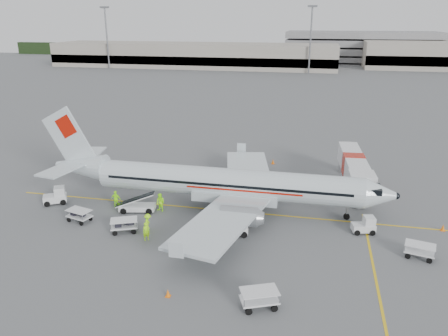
{
  "coord_description": "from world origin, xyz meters",
  "views": [
    {
      "loc": [
        8.9,
        -39.1,
        18.3
      ],
      "look_at": [
        0.0,
        2.0,
        3.8
      ],
      "focal_mm": 35.0,
      "sensor_mm": 36.0,
      "label": 1
    }
  ],
  "objects_px": {
    "aircraft": "(227,164)",
    "tug_fore": "(364,225)",
    "jet_bridge": "(352,172)",
    "tug_mid": "(234,226)",
    "belt_loader": "(137,199)",
    "tug_aft": "(55,196)"
  },
  "relations": [
    {
      "from": "tug_mid",
      "to": "belt_loader",
      "type": "bearing_deg",
      "value": 144.36
    },
    {
      "from": "tug_mid",
      "to": "tug_aft",
      "type": "height_order",
      "value": "tug_mid"
    },
    {
      "from": "jet_bridge",
      "to": "belt_loader",
      "type": "distance_m",
      "value": 23.83
    },
    {
      "from": "aircraft",
      "to": "belt_loader",
      "type": "distance_m",
      "value": 9.63
    },
    {
      "from": "aircraft",
      "to": "tug_aft",
      "type": "bearing_deg",
      "value": -171.84
    },
    {
      "from": "aircraft",
      "to": "jet_bridge",
      "type": "xyz_separation_m",
      "value": [
        12.58,
        8.36,
        -2.79
      ]
    },
    {
      "from": "jet_bridge",
      "to": "aircraft",
      "type": "bearing_deg",
      "value": -150.43
    },
    {
      "from": "belt_loader",
      "to": "tug_aft",
      "type": "bearing_deg",
      "value": 168.63
    },
    {
      "from": "belt_loader",
      "to": "tug_aft",
      "type": "distance_m",
      "value": 9.14
    },
    {
      "from": "tug_fore",
      "to": "tug_aft",
      "type": "distance_m",
      "value": 30.76
    },
    {
      "from": "aircraft",
      "to": "tug_fore",
      "type": "distance_m",
      "value": 13.85
    },
    {
      "from": "belt_loader",
      "to": "tug_fore",
      "type": "bearing_deg",
      "value": -11.37
    },
    {
      "from": "aircraft",
      "to": "jet_bridge",
      "type": "relative_size",
      "value": 2.29
    },
    {
      "from": "tug_mid",
      "to": "tug_fore",
      "type": "bearing_deg",
      "value": -5.4
    },
    {
      "from": "tug_fore",
      "to": "tug_mid",
      "type": "xyz_separation_m",
      "value": [
        -11.26,
        -2.92,
        0.11
      ]
    },
    {
      "from": "aircraft",
      "to": "tug_fore",
      "type": "bearing_deg",
      "value": -10.76
    },
    {
      "from": "jet_bridge",
      "to": "tug_mid",
      "type": "height_order",
      "value": "jet_bridge"
    },
    {
      "from": "tug_mid",
      "to": "jet_bridge",
      "type": "bearing_deg",
      "value": 31.93
    },
    {
      "from": "jet_bridge",
      "to": "belt_loader",
      "type": "height_order",
      "value": "jet_bridge"
    },
    {
      "from": "aircraft",
      "to": "belt_loader",
      "type": "relative_size",
      "value": 7.42
    },
    {
      "from": "aircraft",
      "to": "tug_mid",
      "type": "bearing_deg",
      "value": -71.9
    },
    {
      "from": "tug_mid",
      "to": "aircraft",
      "type": "bearing_deg",
      "value": 88.04
    }
  ]
}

